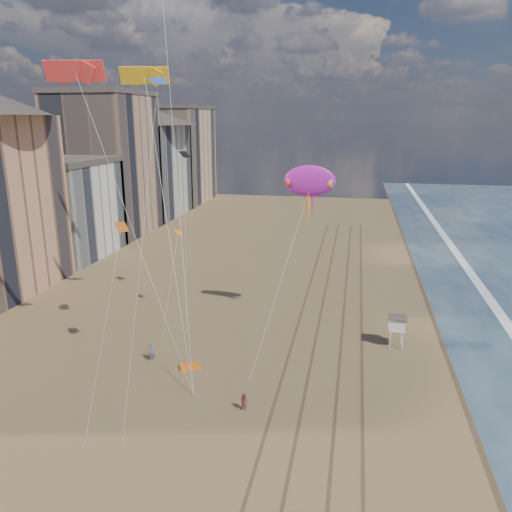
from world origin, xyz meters
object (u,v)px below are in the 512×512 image
at_px(kite_flyer_b, 244,402).
at_px(grounded_kite, 190,366).
at_px(lifeguard_stand, 397,324).
at_px(show_kite, 310,181).
at_px(kite_flyer_a, 152,352).

bearing_deg(kite_flyer_b, grounded_kite, 150.08).
distance_m(lifeguard_stand, grounded_kite, 22.04).
relative_size(grounded_kite, kite_flyer_b, 1.34).
bearing_deg(lifeguard_stand, show_kite, 159.05).
relative_size(lifeguard_stand, show_kite, 0.16).
distance_m(kite_flyer_a, kite_flyer_b, 13.09).
height_order(lifeguard_stand, show_kite, show_kite).
bearing_deg(show_kite, kite_flyer_a, -140.15).
relative_size(grounded_kite, kite_flyer_a, 1.12).
height_order(lifeguard_stand, kite_flyer_b, lifeguard_stand).
relative_size(lifeguard_stand, grounded_kite, 1.65).
xyz_separation_m(lifeguard_stand, grounded_kite, (-20.07, -8.76, -2.52)).
height_order(grounded_kite, kite_flyer_a, kite_flyer_a).
distance_m(lifeguard_stand, kite_flyer_a, 25.70).
height_order(lifeguard_stand, grounded_kite, lifeguard_stand).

